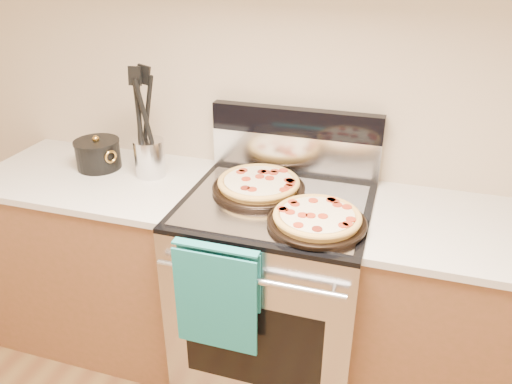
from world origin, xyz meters
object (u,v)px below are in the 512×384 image
(range_body, at_px, (274,294))
(pepperoni_pizza_front, at_px, (317,219))
(pepperoni_pizza_back, at_px, (259,185))
(saucepan, at_px, (98,155))
(utensil_crock, at_px, (150,158))

(range_body, height_order, pepperoni_pizza_front, pepperoni_pizza_front)
(range_body, bearing_deg, pepperoni_pizza_back, 144.08)
(range_body, height_order, saucepan, saucepan)
(range_body, xyz_separation_m, saucepan, (-0.89, 0.11, 0.52))
(pepperoni_pizza_front, height_order, saucepan, saucepan)
(saucepan, bearing_deg, pepperoni_pizza_back, -2.63)
(pepperoni_pizza_front, bearing_deg, pepperoni_pizza_back, 144.20)
(range_body, relative_size, saucepan, 4.44)
(range_body, distance_m, pepperoni_pizza_back, 0.52)
(pepperoni_pizza_back, relative_size, utensil_crock, 2.27)
(utensil_crock, relative_size, saucepan, 0.84)
(pepperoni_pizza_back, bearing_deg, saucepan, 177.37)
(range_body, bearing_deg, utensil_crock, 170.59)
(utensil_crock, height_order, saucepan, utensil_crock)
(range_body, relative_size, utensil_crock, 5.29)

